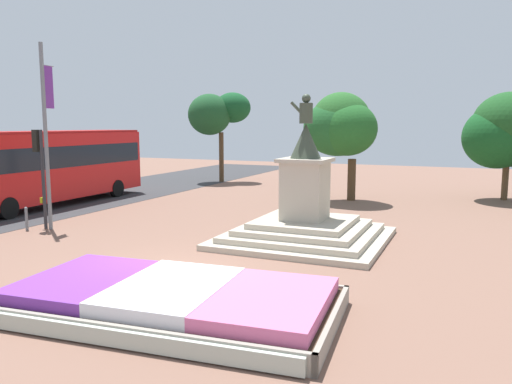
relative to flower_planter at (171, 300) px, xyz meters
name	(u,v)px	position (x,y,z in m)	size (l,w,h in m)	color
ground_plane	(162,278)	(-1.53, 1.95, -0.28)	(75.34, 75.34, 0.00)	brown
flower_planter	(171,300)	(0.00, 0.00, 0.00)	(6.98, 4.11, 0.62)	#38281C
statue_monument	(305,217)	(0.50, 7.19, 0.53)	(5.18, 5.18, 4.77)	#B3A994
traffic_light_mid_block	(40,161)	(-8.98, 5.29, 2.21)	(0.41, 0.30, 3.62)	#2D2D33
banner_pole	(46,133)	(-8.59, 5.26, 3.22)	(0.14, 0.65, 6.66)	slate
city_bus	(45,163)	(-12.83, 9.16, 1.72)	(2.60, 11.48, 3.51)	red
kerb_bollard_north	(26,218)	(-9.26, 4.77, 0.16)	(0.11, 0.11, 0.86)	slate
park_tree_far_left	(218,113)	(-10.11, 21.27, 4.30)	(3.81, 3.57, 5.91)	#4C3823
park_tree_far_right	(509,131)	(7.04, 19.46, 3.23)	(4.48, 3.80, 5.41)	brown
park_tree_street_side	(342,126)	(-0.51, 16.05, 3.44)	(3.64, 3.37, 5.38)	#4C3823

